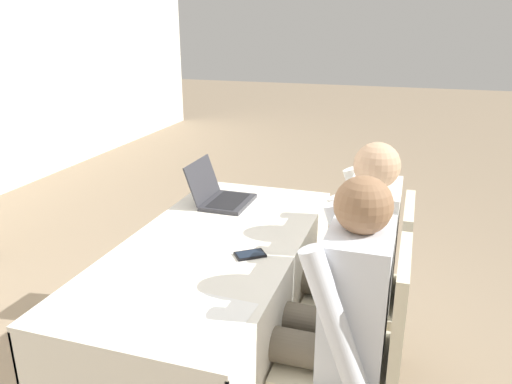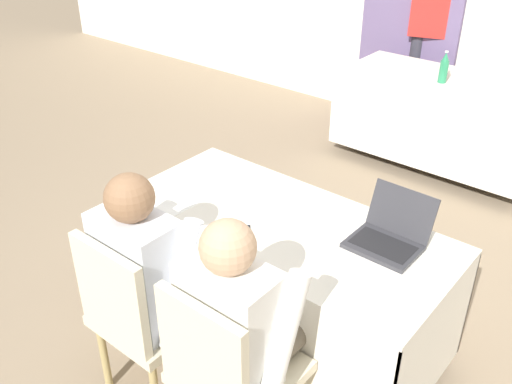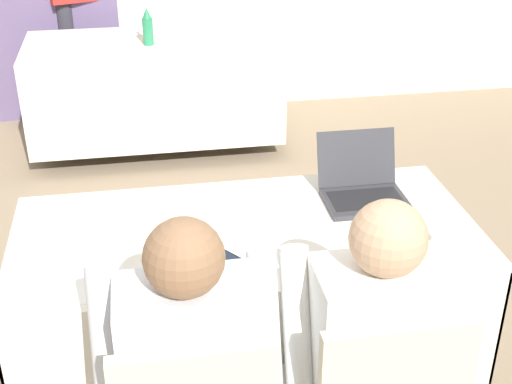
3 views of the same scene
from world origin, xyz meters
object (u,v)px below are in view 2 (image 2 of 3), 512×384
object	(u,v)px
chair_near_right	(227,370)
person_white_shirt	(244,325)
cell_phone	(241,233)
person_checkered_shirt	(154,272)
person_red_shirt	(429,28)
laptop	(389,236)
water_bottle	(444,68)
chair_near_left	(139,313)

from	to	relation	value
chair_near_right	person_white_shirt	bearing A→B (deg)	-90.00
cell_phone	person_checkered_shirt	bearing A→B (deg)	-151.12
chair_near_right	person_red_shirt	xyz separation A→B (m)	(-0.97, 3.76, 0.42)
laptop	person_white_shirt	world-z (taller)	person_white_shirt
person_white_shirt	person_red_shirt	size ratio (longest dim) A/B	0.73
water_bottle	chair_near_right	world-z (taller)	water_bottle
person_checkered_shirt	person_white_shirt	xyz separation A→B (m)	(0.51, 0.00, 0.00)
person_white_shirt	person_red_shirt	world-z (taller)	person_red_shirt
person_white_shirt	person_red_shirt	distance (m)	3.79
person_checkered_shirt	chair_near_left	bearing A→B (deg)	90.00
cell_phone	person_white_shirt	distance (m)	0.52
water_bottle	person_white_shirt	xyz separation A→B (m)	(0.49, -2.90, -0.18)
laptop	water_bottle	size ratio (longest dim) A/B	1.25
water_bottle	cell_phone	bearing A→B (deg)	-86.48
chair_near_right	person_checkered_shirt	distance (m)	0.54
person_white_shirt	person_checkered_shirt	bearing A→B (deg)	0.00
chair_near_left	person_red_shirt	bearing A→B (deg)	-82.99
water_bottle	person_red_shirt	xyz separation A→B (m)	(-0.48, 0.75, 0.08)
laptop	chair_near_right	distance (m)	0.90
laptop	person_red_shirt	world-z (taller)	person_red_shirt
chair_near_right	person_white_shirt	size ratio (longest dim) A/B	0.78
person_checkered_shirt	chair_near_right	bearing A→B (deg)	168.56
cell_phone	water_bottle	world-z (taller)	water_bottle
chair_near_right	laptop	bearing A→B (deg)	-104.10
person_checkered_shirt	person_white_shirt	size ratio (longest dim) A/B	1.00
cell_phone	person_white_shirt	xyz separation A→B (m)	(0.34, -0.38, -0.07)
person_checkered_shirt	person_red_shirt	size ratio (longest dim) A/B	0.73
person_checkered_shirt	person_white_shirt	distance (m)	0.51
water_bottle	person_white_shirt	size ratio (longest dim) A/B	0.21
person_checkered_shirt	person_red_shirt	xyz separation A→B (m)	(-0.46, 3.65, 0.26)
laptop	chair_near_left	xyz separation A→B (m)	(-0.72, -0.83, -0.27)
person_checkered_shirt	person_red_shirt	bearing A→B (deg)	-82.79
water_bottle	chair_near_right	xyz separation A→B (m)	(0.49, -3.00, -0.34)
person_red_shirt	person_checkered_shirt	bearing A→B (deg)	-100.42
person_white_shirt	water_bottle	bearing A→B (deg)	-80.33
laptop	person_white_shirt	xyz separation A→B (m)	(-0.21, -0.73, -0.11)
water_bottle	person_white_shirt	bearing A→B (deg)	-80.33
cell_phone	water_bottle	size ratio (longest dim) A/B	0.59
cell_phone	person_checkered_shirt	size ratio (longest dim) A/B	0.12
chair_near_left	person_red_shirt	xyz separation A→B (m)	(-0.46, 3.76, 0.42)
laptop	chair_near_left	distance (m)	1.13
chair_near_left	cell_phone	bearing A→B (deg)	-109.32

